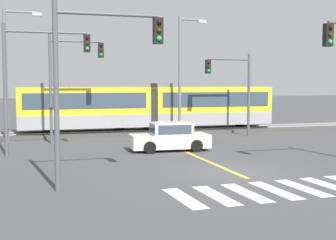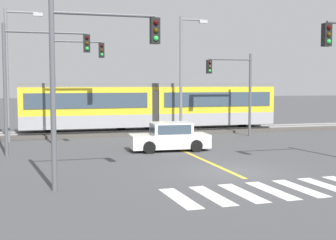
{
  "view_description": "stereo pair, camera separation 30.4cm",
  "coord_description": "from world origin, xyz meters",
  "px_view_note": "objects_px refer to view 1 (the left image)",
  "views": [
    {
      "loc": [
        -7.99,
        -17.38,
        3.62
      ],
      "look_at": [
        -0.58,
        7.0,
        1.6
      ],
      "focal_mm": 50.0,
      "sensor_mm": 36.0,
      "label": 1
    },
    {
      "loc": [
        -7.7,
        -17.47,
        3.62
      ],
      "look_at": [
        -0.58,
        7.0,
        1.6
      ],
      "focal_mm": 50.0,
      "sensor_mm": 36.0,
      "label": 2
    }
  ],
  "objects_px": {
    "light_rail_tram": "(150,105)",
    "street_lamp_west": "(9,66)",
    "sedan_crossing": "(170,138)",
    "street_lamp_centre": "(182,69)",
    "traffic_light_far_right": "(234,82)",
    "traffic_light_mid_left": "(34,68)",
    "traffic_light_near_left": "(93,66)",
    "traffic_light_far_left": "(68,72)"
  },
  "relations": [
    {
      "from": "light_rail_tram",
      "to": "street_lamp_west",
      "type": "bearing_deg",
      "value": -162.56
    },
    {
      "from": "sedan_crossing",
      "to": "street_lamp_west",
      "type": "height_order",
      "value": "street_lamp_west"
    },
    {
      "from": "sedan_crossing",
      "to": "street_lamp_centre",
      "type": "distance_m",
      "value": 8.13
    },
    {
      "from": "traffic_light_far_right",
      "to": "traffic_light_mid_left",
      "type": "bearing_deg",
      "value": -159.85
    },
    {
      "from": "traffic_light_far_right",
      "to": "street_lamp_west",
      "type": "relative_size",
      "value": 0.69
    },
    {
      "from": "sedan_crossing",
      "to": "traffic_light_mid_left",
      "type": "height_order",
      "value": "traffic_light_mid_left"
    },
    {
      "from": "sedan_crossing",
      "to": "street_lamp_west",
      "type": "xyz_separation_m",
      "value": [
        -8.26,
        6.13,
        3.93
      ]
    },
    {
      "from": "traffic_light_near_left",
      "to": "traffic_light_mid_left",
      "type": "height_order",
      "value": "traffic_light_mid_left"
    },
    {
      "from": "traffic_light_far_left",
      "to": "street_lamp_centre",
      "type": "distance_m",
      "value": 8.04
    },
    {
      "from": "light_rail_tram",
      "to": "street_lamp_west",
      "type": "height_order",
      "value": "street_lamp_west"
    },
    {
      "from": "traffic_light_far_right",
      "to": "light_rail_tram",
      "type": "bearing_deg",
      "value": 140.41
    },
    {
      "from": "sedan_crossing",
      "to": "traffic_light_near_left",
      "type": "xyz_separation_m",
      "value": [
        -5.17,
        -7.95,
        3.51
      ]
    },
    {
      "from": "traffic_light_near_left",
      "to": "street_lamp_centre",
      "type": "bearing_deg",
      "value": 60.88
    },
    {
      "from": "traffic_light_far_right",
      "to": "traffic_light_near_left",
      "type": "bearing_deg",
      "value": -130.77
    },
    {
      "from": "traffic_light_far_left",
      "to": "sedan_crossing",
      "type": "bearing_deg",
      "value": -43.71
    },
    {
      "from": "sedan_crossing",
      "to": "traffic_light_far_right",
      "type": "relative_size",
      "value": 0.76
    },
    {
      "from": "light_rail_tram",
      "to": "street_lamp_west",
      "type": "xyz_separation_m",
      "value": [
        -9.54,
        -3.0,
        2.58
      ]
    },
    {
      "from": "sedan_crossing",
      "to": "street_lamp_west",
      "type": "relative_size",
      "value": 0.53
    },
    {
      "from": "light_rail_tram",
      "to": "traffic_light_near_left",
      "type": "relative_size",
      "value": 2.89
    },
    {
      "from": "traffic_light_far_right",
      "to": "street_lamp_west",
      "type": "height_order",
      "value": "street_lamp_west"
    },
    {
      "from": "traffic_light_far_right",
      "to": "traffic_light_far_left",
      "type": "distance_m",
      "value": 11.06
    },
    {
      "from": "sedan_crossing",
      "to": "light_rail_tram",
      "type": "bearing_deg",
      "value": 82.01
    },
    {
      "from": "traffic_light_far_left",
      "to": "light_rail_tram",
      "type": "bearing_deg",
      "value": 35.37
    },
    {
      "from": "traffic_light_mid_left",
      "to": "street_lamp_centre",
      "type": "distance_m",
      "value": 11.61
    },
    {
      "from": "traffic_light_mid_left",
      "to": "traffic_light_near_left",
      "type": "bearing_deg",
      "value": -78.03
    },
    {
      "from": "traffic_light_far_left",
      "to": "street_lamp_centre",
      "type": "height_order",
      "value": "street_lamp_centre"
    },
    {
      "from": "street_lamp_west",
      "to": "traffic_light_far_left",
      "type": "bearing_deg",
      "value": -22.97
    },
    {
      "from": "traffic_light_mid_left",
      "to": "street_lamp_west",
      "type": "xyz_separation_m",
      "value": [
        -1.33,
        5.78,
        0.28
      ]
    },
    {
      "from": "traffic_light_far_right",
      "to": "traffic_light_far_left",
      "type": "xyz_separation_m",
      "value": [
        -11.04,
        -0.41,
        0.6
      ]
    },
    {
      "from": "light_rail_tram",
      "to": "sedan_crossing",
      "type": "distance_m",
      "value": 9.31
    },
    {
      "from": "traffic_light_far_right",
      "to": "traffic_light_far_left",
      "type": "bearing_deg",
      "value": -177.85
    },
    {
      "from": "light_rail_tram",
      "to": "traffic_light_near_left",
      "type": "bearing_deg",
      "value": -110.69
    },
    {
      "from": "traffic_light_near_left",
      "to": "traffic_light_far_right",
      "type": "xyz_separation_m",
      "value": [
        11.28,
        13.08,
        -0.51
      ]
    },
    {
      "from": "sedan_crossing",
      "to": "traffic_light_near_left",
      "type": "relative_size",
      "value": 0.67
    },
    {
      "from": "traffic_light_near_left",
      "to": "traffic_light_far_left",
      "type": "xyz_separation_m",
      "value": [
        0.24,
        12.67,
        0.09
      ]
    },
    {
      "from": "street_lamp_centre",
      "to": "traffic_light_far_left",
      "type": "bearing_deg",
      "value": -166.99
    },
    {
      "from": "sedan_crossing",
      "to": "traffic_light_far_right",
      "type": "xyz_separation_m",
      "value": [
        6.11,
        5.13,
        3.0
      ]
    },
    {
      "from": "traffic_light_far_right",
      "to": "street_lamp_west",
      "type": "bearing_deg",
      "value": 176.03
    },
    {
      "from": "light_rail_tram",
      "to": "traffic_light_far_left",
      "type": "distance_m",
      "value": 7.94
    },
    {
      "from": "traffic_light_far_left",
      "to": "street_lamp_west",
      "type": "height_order",
      "value": "street_lamp_west"
    },
    {
      "from": "traffic_light_mid_left",
      "to": "street_lamp_centre",
      "type": "xyz_separation_m",
      "value": [
        9.82,
        6.18,
        0.25
      ]
    },
    {
      "from": "traffic_light_near_left",
      "to": "traffic_light_mid_left",
      "type": "bearing_deg",
      "value": 101.97
    }
  ]
}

